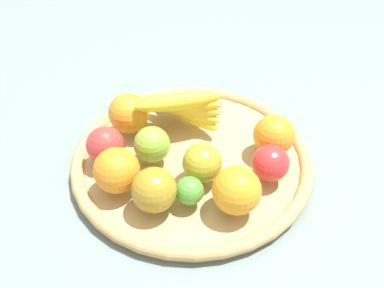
# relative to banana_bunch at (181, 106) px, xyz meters

# --- Properties ---
(ground_plane) EXTENTS (2.40, 2.40, 0.00)m
(ground_plane) POSITION_rel_banana_bunch_xyz_m (0.07, -0.05, -0.08)
(ground_plane) COLOR slate
(ground_plane) RESTS_ON ground
(basket) EXTENTS (0.46, 0.46, 0.03)m
(basket) POSITION_rel_banana_bunch_xyz_m (0.07, -0.05, -0.06)
(basket) COLOR tan
(basket) RESTS_ON ground_plane
(banana_bunch) EXTENTS (0.18, 0.16, 0.09)m
(banana_bunch) POSITION_rel_banana_bunch_xyz_m (0.00, 0.00, 0.00)
(banana_bunch) COLOR yellow
(banana_bunch) RESTS_ON basket
(apple_4) EXTENTS (0.10, 0.10, 0.07)m
(apple_4) POSITION_rel_banana_bunch_xyz_m (0.03, -0.11, -0.01)
(apple_4) COLOR #7FB739
(apple_4) RESTS_ON basket
(orange_2) EXTENTS (0.11, 0.11, 0.08)m
(orange_2) POSITION_rel_banana_bunch_xyz_m (0.04, -0.20, -0.01)
(orange_2) COLOR orange
(orange_2) RESTS_ON basket
(orange_1) EXTENTS (0.10, 0.10, 0.08)m
(orange_1) POSITION_rel_banana_bunch_xyz_m (0.22, -0.09, -0.01)
(orange_1) COLOR orange
(orange_1) RESTS_ON basket
(orange_3) EXTENTS (0.11, 0.11, 0.08)m
(orange_3) POSITION_rel_banana_bunch_xyz_m (-0.06, -0.08, -0.01)
(orange_3) COLOR orange
(orange_3) RESTS_ON basket
(apple_1) EXTENTS (0.09, 0.09, 0.08)m
(apple_1) POSITION_rel_banana_bunch_xyz_m (0.12, -0.18, -0.01)
(apple_1) COLOR #AB8524
(apple_1) RESTS_ON basket
(apple_2) EXTENTS (0.08, 0.08, 0.07)m
(apple_2) POSITION_rel_banana_bunch_xyz_m (0.13, -0.08, -0.01)
(apple_2) COLOR #A99F2C
(apple_2) RESTS_ON basket
(orange_0) EXTENTS (0.10, 0.10, 0.08)m
(orange_0) POSITION_rel_banana_bunch_xyz_m (0.18, 0.06, -0.01)
(orange_0) COLOR orange
(orange_0) RESTS_ON basket
(lime_0) EXTENTS (0.07, 0.07, 0.05)m
(lime_0) POSITION_rel_banana_bunch_xyz_m (0.16, -0.14, -0.02)
(lime_0) COLOR #4F9E37
(lime_0) RESTS_ON basket
(apple_3) EXTENTS (0.10, 0.10, 0.07)m
(apple_3) POSITION_rel_banana_bunch_xyz_m (-0.03, -0.17, -0.01)
(apple_3) COLOR #D53A35
(apple_3) RESTS_ON basket
(apple_0) EXTENTS (0.07, 0.07, 0.07)m
(apple_0) POSITION_rel_banana_bunch_xyz_m (0.22, 0.00, -0.01)
(apple_0) COLOR red
(apple_0) RESTS_ON basket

